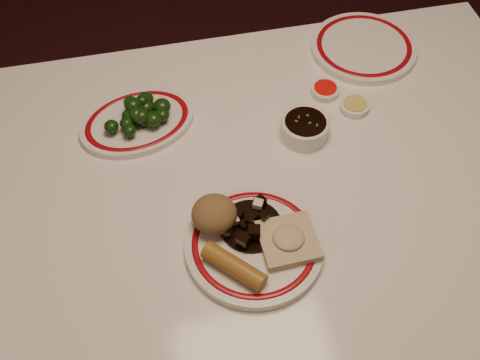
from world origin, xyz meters
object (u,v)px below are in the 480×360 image
stirfry_heap (246,223)px  broccoli_plate (137,122)px  broccoli_pile (141,112)px  fried_wonton (288,240)px  main_plate (254,245)px  rice_mound (214,214)px  spring_roll (234,266)px  soy_bowl (305,129)px  dining_table (284,205)px

stirfry_heap → broccoli_plate: 0.35m
stirfry_heap → broccoli_pile: size_ratio=0.83×
fried_wonton → broccoli_plate: bearing=122.5°
main_plate → broccoli_pile: broccoli_pile is taller
rice_mound → fried_wonton: bearing=-30.0°
rice_mound → spring_roll: 0.11m
rice_mound → fried_wonton: size_ratio=0.81×
rice_mound → broccoli_plate: bearing=110.7°
rice_mound → broccoli_pile: 0.30m
spring_roll → soy_bowl: size_ratio=1.21×
dining_table → broccoli_plate: broccoli_plate is taller
stirfry_heap → main_plate: bearing=-80.0°
fried_wonton → soy_bowl: size_ratio=1.04×
spring_roll → stirfry_heap: bearing=21.4°
dining_table → stirfry_heap: (-0.11, -0.10, 0.12)m
stirfry_heap → soy_bowl: (0.17, 0.21, -0.01)m
rice_mound → soy_bowl: (0.23, 0.19, -0.03)m
stirfry_heap → dining_table: bearing=44.7°
dining_table → fried_wonton: (-0.04, -0.16, 0.12)m
broccoli_plate → soy_bowl: 0.35m
broccoli_plate → main_plate: bearing=-63.7°
main_plate → soy_bowl: 0.29m
rice_mound → broccoli_plate: size_ratio=0.29×
spring_roll → fried_wonton: 0.11m
broccoli_plate → broccoli_pile: 0.03m
soy_bowl → stirfry_heap: bearing=-129.6°
dining_table → broccoli_pile: (-0.26, 0.20, 0.13)m
main_plate → fried_wonton: 0.06m
soy_bowl → dining_table: bearing=-122.7°
broccoli_plate → soy_bowl: bearing=-17.1°
stirfry_heap → broccoli_pile: broccoli_pile is taller
stirfry_heap → soy_bowl: bearing=50.4°
dining_table → fried_wonton: fried_wonton is taller
spring_roll → soy_bowl: bearing=11.0°
spring_roll → rice_mound: bearing=54.6°
soy_bowl → fried_wonton: bearing=-112.4°
broccoli_plate → spring_roll: bearing=-72.6°
main_plate → stirfry_heap: stirfry_heap is taller
rice_mound → soy_bowl: rice_mound is taller
main_plate → broccoli_plate: 0.39m
broccoli_plate → broccoli_pile: size_ratio=1.98×
dining_table → soy_bowl: soy_bowl is taller
broccoli_plate → broccoli_pile: bearing=-17.9°
main_plate → fried_wonton: size_ratio=2.61×
main_plate → rice_mound: (-0.06, 0.06, 0.04)m
dining_table → broccoli_plate: size_ratio=4.26×
broccoli_pile → soy_bowl: size_ratio=1.44×
broccoli_pile → broccoli_plate: bearing=162.1°
main_plate → rice_mound: 0.09m
dining_table → spring_roll: (-0.15, -0.19, 0.13)m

